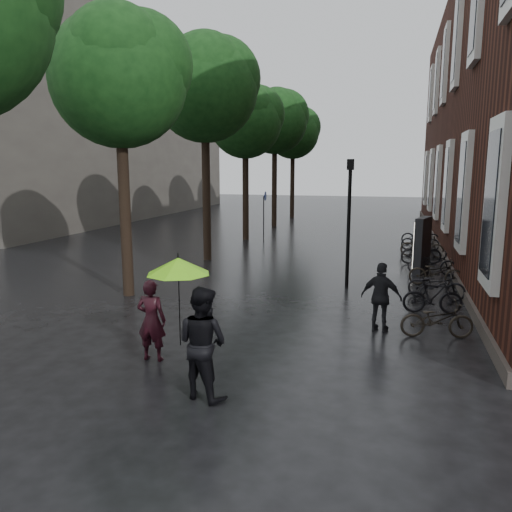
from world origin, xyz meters
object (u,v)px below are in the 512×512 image
(person_burgundy, at_px, (151,320))
(ad_lightbox, at_px, (422,245))
(parked_bicycles, at_px, (427,259))
(person_black, at_px, (202,342))
(lamp_post, at_px, (349,211))
(pedestrian_walking, at_px, (381,297))

(person_burgundy, bearing_deg, ad_lightbox, -120.80)
(parked_bicycles, bearing_deg, person_burgundy, -118.70)
(person_burgundy, distance_m, person_black, 1.99)
(person_black, bearing_deg, ad_lightbox, -91.29)
(lamp_post, bearing_deg, person_black, -100.70)
(person_burgundy, relative_size, ad_lightbox, 0.81)
(person_burgundy, height_order, person_black, person_black)
(ad_lightbox, bearing_deg, person_burgundy, -102.03)
(parked_bicycles, distance_m, lamp_post, 4.63)
(ad_lightbox, bearing_deg, lamp_post, -112.78)
(ad_lightbox, height_order, lamp_post, lamp_post)
(person_burgundy, relative_size, pedestrian_walking, 1.01)
(person_black, height_order, lamp_post, lamp_post)
(parked_bicycles, distance_m, ad_lightbox, 0.75)
(ad_lightbox, relative_size, lamp_post, 0.50)
(pedestrian_walking, bearing_deg, parked_bicycles, -87.22)
(parked_bicycles, bearing_deg, lamp_post, -127.92)
(lamp_post, bearing_deg, ad_lightbox, 50.40)
(person_burgundy, bearing_deg, person_black, 139.55)
(pedestrian_walking, height_order, ad_lightbox, ad_lightbox)
(ad_lightbox, bearing_deg, parked_bicycles, 81.72)
(pedestrian_walking, bearing_deg, ad_lightbox, -86.25)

